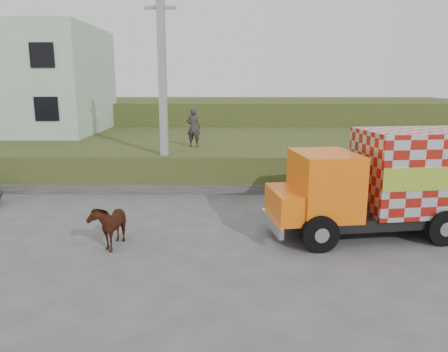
{
  "coord_description": "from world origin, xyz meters",
  "views": [
    {
      "loc": [
        1.58,
        -12.98,
        4.47
      ],
      "look_at": [
        1.45,
        1.52,
        1.3
      ],
      "focal_mm": 35.0,
      "sensor_mm": 36.0,
      "label": 1
    }
  ],
  "objects_px": {
    "utility_pole": "(163,91)",
    "cargo_truck": "(401,181)",
    "cow": "(110,224)",
    "pedestrian": "(194,127)"
  },
  "relations": [
    {
      "from": "cow",
      "to": "pedestrian",
      "type": "distance_m",
      "value": 8.89
    },
    {
      "from": "utility_pole",
      "to": "pedestrian",
      "type": "distance_m",
      "value": 3.07
    },
    {
      "from": "cargo_truck",
      "to": "cow",
      "type": "bearing_deg",
      "value": 178.91
    },
    {
      "from": "cow",
      "to": "pedestrian",
      "type": "height_order",
      "value": "pedestrian"
    },
    {
      "from": "utility_pole",
      "to": "cargo_truck",
      "type": "relative_size",
      "value": 1.11
    },
    {
      "from": "utility_pole",
      "to": "cargo_truck",
      "type": "xyz_separation_m",
      "value": [
        7.65,
        -5.13,
        -2.48
      ]
    },
    {
      "from": "utility_pole",
      "to": "cargo_truck",
      "type": "bearing_deg",
      "value": -33.8
    },
    {
      "from": "cow",
      "to": "pedestrian",
      "type": "relative_size",
      "value": 0.84
    },
    {
      "from": "utility_pole",
      "to": "cargo_truck",
      "type": "distance_m",
      "value": 9.54
    },
    {
      "from": "cargo_truck",
      "to": "cow",
      "type": "xyz_separation_m",
      "value": [
        -8.32,
        -1.06,
        -0.96
      ]
    }
  ]
}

